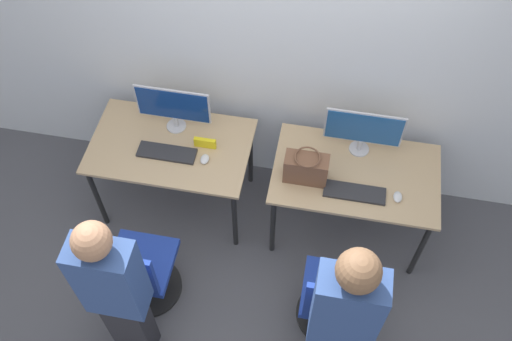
# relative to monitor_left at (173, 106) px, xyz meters

# --- Properties ---
(ground_plane) EXTENTS (20.00, 20.00, 0.00)m
(ground_plane) POSITION_rel_monitor_left_xyz_m (0.68, -0.54, -0.96)
(ground_plane) COLOR #4C4C51
(wall_back) EXTENTS (12.00, 0.05, 2.80)m
(wall_back) POSITION_rel_monitor_left_xyz_m (0.68, 0.30, 0.44)
(wall_back) COLOR silver
(wall_back) RESTS_ON ground_plane
(desk_left) EXTENTS (1.17, 0.72, 0.74)m
(desk_left) POSITION_rel_monitor_left_xyz_m (0.00, -0.18, -0.30)
(desk_left) COLOR tan
(desk_left) RESTS_ON ground_plane
(monitor_left) EXTENTS (0.55, 0.15, 0.39)m
(monitor_left) POSITION_rel_monitor_left_xyz_m (0.00, 0.00, 0.00)
(monitor_left) COLOR #B2B2B7
(monitor_left) RESTS_ON desk_left
(keyboard_left) EXTENTS (0.42, 0.14, 0.02)m
(keyboard_left) POSITION_rel_monitor_left_xyz_m (0.00, -0.26, -0.21)
(keyboard_left) COLOR #262628
(keyboard_left) RESTS_ON desk_left
(mouse_left) EXTENTS (0.06, 0.09, 0.03)m
(mouse_left) POSITION_rel_monitor_left_xyz_m (0.28, -0.27, -0.20)
(mouse_left) COLOR silver
(mouse_left) RESTS_ON desk_left
(office_chair_left) EXTENTS (0.48, 0.48, 0.88)m
(office_chair_left) POSITION_rel_monitor_left_xyz_m (-0.02, -1.04, -0.60)
(office_chair_left) COLOR black
(office_chair_left) RESTS_ON ground_plane
(person_left) EXTENTS (0.36, 0.21, 1.60)m
(person_left) POSITION_rel_monitor_left_xyz_m (0.03, -1.41, -0.09)
(person_left) COLOR #232328
(person_left) RESTS_ON ground_plane
(desk_right) EXTENTS (1.17, 0.72, 0.74)m
(desk_right) POSITION_rel_monitor_left_xyz_m (1.36, -0.18, -0.30)
(desk_right) COLOR tan
(desk_right) RESTS_ON ground_plane
(monitor_right) EXTENTS (0.55, 0.15, 0.39)m
(monitor_right) POSITION_rel_monitor_left_xyz_m (1.36, 0.03, 0.00)
(monitor_right) COLOR #B2B2B7
(monitor_right) RESTS_ON desk_right
(keyboard_right) EXTENTS (0.42, 0.14, 0.02)m
(keyboard_right) POSITION_rel_monitor_left_xyz_m (1.36, -0.36, -0.21)
(keyboard_right) COLOR #262628
(keyboard_right) RESTS_ON desk_right
(mouse_right) EXTENTS (0.06, 0.09, 0.03)m
(mouse_right) POSITION_rel_monitor_left_xyz_m (1.65, -0.34, -0.20)
(mouse_right) COLOR silver
(mouse_right) RESTS_ON desk_right
(office_chair_right) EXTENTS (0.48, 0.48, 0.88)m
(office_chair_right) POSITION_rel_monitor_left_xyz_m (1.32, -1.00, -0.60)
(office_chair_right) COLOR black
(office_chair_right) RESTS_ON ground_plane
(person_right) EXTENTS (0.36, 0.22, 1.70)m
(person_right) POSITION_rel_monitor_left_xyz_m (1.35, -1.37, -0.03)
(person_right) COLOR #232328
(person_right) RESTS_ON ground_plane
(handbag) EXTENTS (0.30, 0.18, 0.25)m
(handbag) POSITION_rel_monitor_left_xyz_m (1.01, -0.29, -0.10)
(handbag) COLOR brown
(handbag) RESTS_ON desk_right
(placard_left) EXTENTS (0.16, 0.03, 0.08)m
(placard_left) POSITION_rel_monitor_left_xyz_m (0.26, -0.15, -0.18)
(placard_left) COLOR yellow
(placard_left) RESTS_ON desk_left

